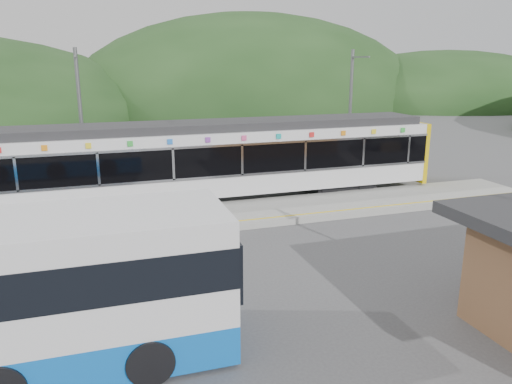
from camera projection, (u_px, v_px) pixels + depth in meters
name	position (u px, v px, depth m)	size (l,w,h in m)	color
ground	(290.00, 241.00, 18.30)	(120.00, 120.00, 0.00)	#4C4C4F
hills	(364.00, 192.00, 25.04)	(146.00, 149.00, 26.00)	#1E3D19
platform	(261.00, 212.00, 21.28)	(26.00, 3.20, 0.30)	#9E9E99
yellow_line	(272.00, 217.00, 20.05)	(26.00, 0.10, 0.01)	yellow
train	(223.00, 158.00, 22.98)	(20.44, 3.01, 3.74)	black
catenary_mast_west	(81.00, 122.00, 23.07)	(0.18, 1.80, 7.00)	slate
catenary_mast_east	(350.00, 113.00, 27.36)	(0.18, 1.80, 7.00)	slate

